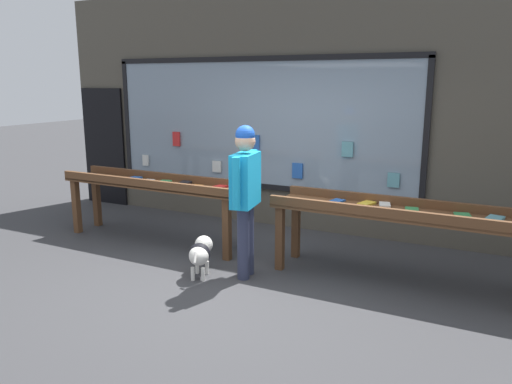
# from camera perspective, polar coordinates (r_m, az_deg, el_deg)

# --- Properties ---
(ground_plane) EXTENTS (40.00, 40.00, 0.00)m
(ground_plane) POSITION_cam_1_polar(r_m,az_deg,el_deg) (5.77, -3.01, -10.10)
(ground_plane) COLOR #38383A
(shopfront_facade) EXTENTS (8.76, 0.29, 3.60)m
(shopfront_facade) POSITION_cam_1_polar(r_m,az_deg,el_deg) (7.54, 5.27, 9.14)
(shopfront_facade) COLOR #4C473D
(shopfront_facade) RESTS_ON ground_plane
(display_table_left) EXTENTS (2.80, 0.61, 0.94)m
(display_table_left) POSITION_cam_1_polar(r_m,az_deg,el_deg) (7.08, -11.57, 0.38)
(display_table_left) COLOR brown
(display_table_left) RESTS_ON ground_plane
(display_table_right) EXTENTS (2.80, 0.69, 0.92)m
(display_table_right) POSITION_cam_1_polar(r_m,az_deg,el_deg) (5.73, 15.75, -2.84)
(display_table_right) COLOR brown
(display_table_right) RESTS_ON ground_plane
(person_browsing) EXTENTS (0.29, 0.68, 1.75)m
(person_browsing) POSITION_cam_1_polar(r_m,az_deg,el_deg) (5.60, -1.22, 0.34)
(person_browsing) COLOR #2D334C
(person_browsing) RESTS_ON ground_plane
(small_dog) EXTENTS (0.35, 0.56, 0.43)m
(small_dog) POSITION_cam_1_polar(r_m,az_deg,el_deg) (5.84, -6.36, -6.88)
(small_dog) COLOR white
(small_dog) RESTS_ON ground_plane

